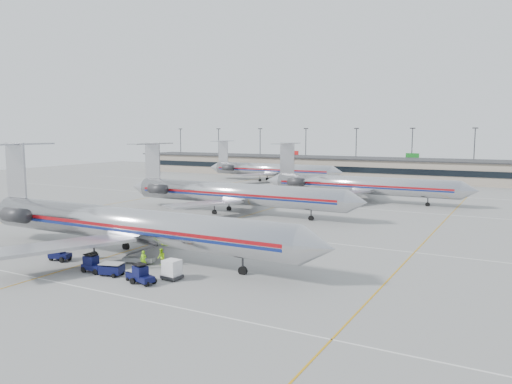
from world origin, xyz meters
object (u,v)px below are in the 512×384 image
Objects in this scene: jet_foreground at (123,224)px; belt_loader at (139,258)px; uld_container at (172,269)px; jet_second_row at (231,193)px; tug_center at (92,264)px.

belt_loader is at bearing -23.58° from jet_foreground.
jet_foreground is 11.72m from uld_container.
jet_second_row is 39.14m from uld_container.
jet_foreground is at bearing 105.78° from tug_center.
tug_center is 5.25m from belt_loader.
jet_second_row is 34.21m from belt_loader.
tug_center is at bearing -73.56° from jet_foreground.
belt_loader is (3.73, -1.63, -3.15)m from jet_foreground.
jet_second_row is 11.34× the size of belt_loader.
tug_center is at bearing -79.91° from jet_second_row.
uld_container reaches higher than tug_center.
jet_foreground reaches higher than tug_center.
jet_foreground is at bearing 159.98° from uld_container.
jet_foreground is 1.05× the size of jet_second_row.
belt_loader reaches higher than uld_container.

